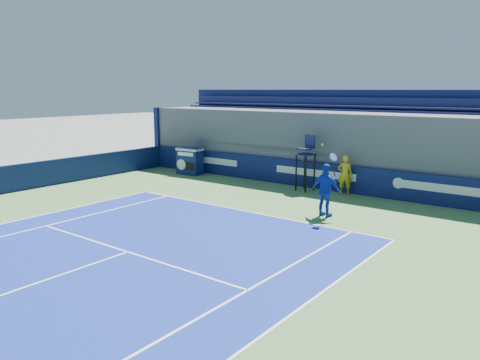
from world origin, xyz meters
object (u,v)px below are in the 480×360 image
Objects in this scene: ball_person at (345,175)px; tennis_player at (326,190)px; match_clock at (190,160)px; umpire_chair at (306,157)px.

tennis_player is at bearing 90.68° from ball_person.
ball_person reaches higher than match_clock.
umpire_chair reaches higher than ball_person.
ball_person is at bearing 2.94° from match_clock.
tennis_player reaches higher than ball_person.
umpire_chair is at bearing 0.97° from match_clock.
ball_person is 8.59m from match_clock.
umpire_chair is at bearing -3.55° from ball_person.
match_clock is (-8.58, -0.44, -0.12)m from ball_person.
tennis_player reaches higher than umpire_chair.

